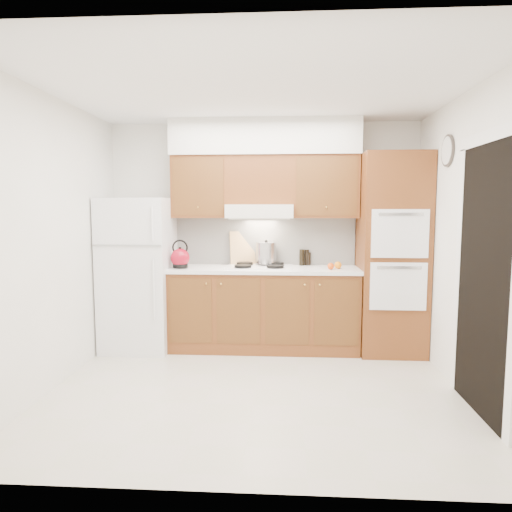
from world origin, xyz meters
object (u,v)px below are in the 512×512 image
Objects in this scene: fridge at (139,274)px; oven_cabinet at (392,254)px; stock_pot at (266,253)px; kettle at (180,258)px.

fridge is 0.78× the size of oven_cabinet.
fridge reaches higher than stock_pot.
kettle is 0.89× the size of stock_pot.
stock_pot is (-1.40, 0.17, -0.01)m from oven_cabinet.
fridge is 0.54m from kettle.
kettle is (0.50, -0.06, 0.20)m from fridge.
fridge is 7.24× the size of stock_pot.
oven_cabinet is at bearing 0.70° from fridge.
kettle is at bearing -164.53° from stock_pot.
fridge is at bearing -179.30° from oven_cabinet.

